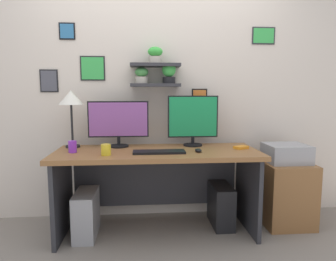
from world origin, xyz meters
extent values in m
plane|color=gray|center=(0.00, 0.00, 0.00)|extent=(8.00, 8.00, 0.00)
cube|color=beige|center=(0.00, 0.44, 1.35)|extent=(4.40, 0.04, 2.70)
cube|color=#2D2D33|center=(0.00, 0.32, 1.33)|extent=(0.48, 0.20, 0.03)
cube|color=#2D2D33|center=(0.00, 0.32, 1.52)|extent=(0.48, 0.20, 0.03)
cylinder|color=#B2A899|center=(0.00, 0.32, 1.56)|extent=(0.12, 0.12, 0.07)
ellipsoid|color=green|center=(0.00, 0.32, 1.64)|extent=(0.14, 0.14, 0.09)
cylinder|color=black|center=(0.13, 0.32, 1.37)|extent=(0.13, 0.13, 0.06)
ellipsoid|color=green|center=(0.13, 0.32, 1.47)|extent=(0.13, 0.13, 0.14)
cylinder|color=#B2A899|center=(-0.13, 0.32, 1.37)|extent=(0.12, 0.12, 0.06)
ellipsoid|color=#48984C|center=(-0.13, 0.32, 1.45)|extent=(0.13, 0.13, 0.09)
cube|color=black|center=(-0.60, 0.42, 1.49)|extent=(0.24, 0.02, 0.24)
cube|color=green|center=(-0.60, 0.41, 1.49)|extent=(0.21, 0.00, 0.21)
cube|color=black|center=(-1.02, 0.42, 1.37)|extent=(0.17, 0.02, 0.22)
cube|color=#4C4C56|center=(-1.02, 0.41, 1.37)|extent=(0.15, 0.00, 0.19)
cube|color=black|center=(0.45, 0.42, 1.22)|extent=(0.16, 0.02, 0.15)
cube|color=orange|center=(0.45, 0.41, 1.22)|extent=(0.13, 0.00, 0.12)
cube|color=#2D2D33|center=(1.09, 0.42, 1.82)|extent=(0.23, 0.02, 0.17)
cube|color=green|center=(1.09, 0.41, 1.82)|extent=(0.21, 0.00, 0.15)
cube|color=black|center=(-0.83, 0.42, 1.84)|extent=(0.15, 0.02, 0.16)
cube|color=teal|center=(-0.83, 0.41, 1.84)|extent=(0.13, 0.00, 0.13)
cube|color=brown|center=(0.00, 0.00, 0.73)|extent=(1.79, 0.68, 0.04)
cube|color=#2D2D33|center=(-0.83, 0.00, 0.35)|extent=(0.04, 0.62, 0.71)
cube|color=#2D2D33|center=(0.83, 0.00, 0.35)|extent=(0.04, 0.62, 0.71)
cube|color=#2D2D33|center=(0.00, 0.30, 0.39)|extent=(1.59, 0.02, 0.50)
cylinder|color=black|center=(-0.35, 0.21, 0.76)|extent=(0.18, 0.18, 0.02)
cylinder|color=black|center=(-0.35, 0.21, 0.81)|extent=(0.03, 0.03, 0.09)
cube|color=black|center=(-0.35, 0.22, 1.01)|extent=(0.56, 0.02, 0.34)
cube|color=#8C4C99|center=(-0.35, 0.21, 1.01)|extent=(0.54, 0.00, 0.31)
cylinder|color=black|center=(0.35, 0.21, 0.76)|extent=(0.18, 0.18, 0.02)
cylinder|color=black|center=(0.35, 0.21, 0.80)|extent=(0.03, 0.03, 0.08)
cube|color=black|center=(0.35, 0.22, 1.03)|extent=(0.48, 0.02, 0.40)
cube|color=#198C4C|center=(0.35, 0.21, 1.03)|extent=(0.45, 0.00, 0.37)
cube|color=black|center=(0.01, -0.11, 0.76)|extent=(0.44, 0.14, 0.02)
ellipsoid|color=black|center=(0.35, -0.10, 0.77)|extent=(0.06, 0.09, 0.03)
cylinder|color=black|center=(-0.78, 0.22, 0.76)|extent=(0.13, 0.13, 0.02)
cylinder|color=black|center=(-0.78, 0.22, 0.96)|extent=(0.02, 0.02, 0.38)
cone|color=white|center=(-0.78, 0.22, 1.21)|extent=(0.22, 0.22, 0.13)
cylinder|color=yellow|center=(-0.43, -0.16, 0.80)|extent=(0.08, 0.08, 0.09)
cylinder|color=purple|center=(-0.72, -0.03, 0.80)|extent=(0.07, 0.07, 0.10)
cube|color=orange|center=(0.77, 0.03, 0.76)|extent=(0.14, 0.12, 0.02)
cube|color=brown|center=(1.23, 0.09, 0.30)|extent=(0.44, 0.50, 0.60)
cube|color=#9E9EA3|center=(1.23, 0.09, 0.69)|extent=(0.38, 0.34, 0.17)
cube|color=#99999E|center=(-0.63, -0.03, 0.20)|extent=(0.18, 0.40, 0.40)
cube|color=black|center=(0.61, 0.09, 0.19)|extent=(0.18, 0.40, 0.39)
camera|label=1|loc=(-0.12, -2.63, 1.27)|focal=32.43mm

